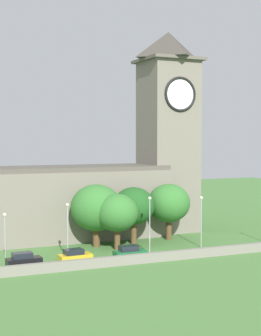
{
  "coord_description": "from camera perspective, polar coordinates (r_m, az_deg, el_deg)",
  "views": [
    {
      "loc": [
        -31.38,
        -65.46,
        15.76
      ],
      "look_at": [
        -0.76,
        6.17,
        11.49
      ],
      "focal_mm": 57.35,
      "sensor_mm": 36.0,
      "label": 1
    }
  ],
  "objects": [
    {
      "name": "car_green",
      "position": [
        70.44,
        -0.08,
        -8.99
      ],
      "size": [
        4.28,
        2.08,
        1.9
      ],
      "color": "#1E6B38",
      "rests_on": "ground"
    },
    {
      "name": "tree_by_tower",
      "position": [
        76.27,
        -1.43,
        -4.8
      ],
      "size": [
        5.98,
        5.98,
        7.96
      ],
      "color": "brown",
      "rests_on": "ground"
    },
    {
      "name": "streetlamp_central",
      "position": [
        73.65,
        2.06,
        -5.15
      ],
      "size": [
        0.44,
        0.44,
        7.84
      ],
      "color": "#9EA0A5",
      "rests_on": "ground"
    },
    {
      "name": "tree_riverside_west",
      "position": [
        83.83,
        4.1,
        -3.76
      ],
      "size": [
        6.63,
        6.63,
        8.74
      ],
      "color": "brown",
      "rests_on": "ground"
    },
    {
      "name": "car_yellow",
      "position": [
        68.96,
        -5.94,
        -9.3
      ],
      "size": [
        4.31,
        2.44,
        1.84
      ],
      "color": "gold",
      "rests_on": "ground"
    },
    {
      "name": "ground_plane",
      "position": [
        87.79,
        -1.82,
        -7.21
      ],
      "size": [
        200.0,
        200.0,
        0.0
      ],
      "primitive_type": "plane",
      "color": "#477538"
    },
    {
      "name": "tree_riverside_east",
      "position": [
        80.16,
        0.34,
        -4.09
      ],
      "size": [
        6.24,
        6.24,
        8.54
      ],
      "color": "brown",
      "rests_on": "ground"
    },
    {
      "name": "church",
      "position": [
        87.95,
        -1.48,
        -0.33
      ],
      "size": [
        35.24,
        11.05,
        33.78
      ],
      "color": "slate",
      "rests_on": "ground"
    },
    {
      "name": "streetlamp_east_mid",
      "position": [
        78.37,
        7.53,
        -4.84
      ],
      "size": [
        0.44,
        0.44,
        7.44
      ],
      "color": "#9EA0A5",
      "rests_on": "ground"
    },
    {
      "name": "car_black",
      "position": [
        67.7,
        -11.3,
        -9.56
      ],
      "size": [
        4.33,
        2.2,
        1.89
      ],
      "color": "black",
      "rests_on": "ground"
    },
    {
      "name": "tree_churchyard",
      "position": [
        78.31,
        -3.66,
        -4.25
      ],
      "size": [
        7.53,
        7.53,
        9.12
      ],
      "color": "brown",
      "rests_on": "ground"
    },
    {
      "name": "streetlamp_west_end",
      "position": [
        68.83,
        -13.21,
        -6.43
      ],
      "size": [
        0.44,
        0.44,
        6.56
      ],
      "color": "#9EA0A5",
      "rests_on": "ground"
    },
    {
      "name": "quay_barrier",
      "position": [
        70.33,
        4.0,
        -9.31
      ],
      "size": [
        59.63,
        0.7,
        1.22
      ],
      "primitive_type": "cube",
      "color": "gray",
      "rests_on": "ground"
    },
    {
      "name": "streetlamp_west_mid",
      "position": [
        70.42,
        -6.71,
        -5.75
      ],
      "size": [
        0.44,
        0.44,
        7.41
      ],
      "color": "#9EA0A5",
      "rests_on": "ground"
    }
  ]
}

